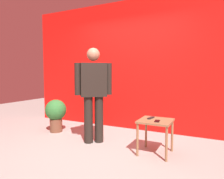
{
  "coord_description": "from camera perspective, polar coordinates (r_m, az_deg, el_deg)",
  "views": [
    {
      "loc": [
        1.72,
        -2.68,
        1.24
      ],
      "look_at": [
        0.09,
        0.55,
        0.95
      ],
      "focal_mm": 32.71,
      "sensor_mm": 36.0,
      "label": 1
    }
  ],
  "objects": [
    {
      "name": "ground_plane",
      "position": [
        3.42,
        -5.78,
        -16.74
      ],
      "size": [
        12.0,
        12.0,
        0.0
      ],
      "primitive_type": "plane",
      "color": "#9E9991"
    },
    {
      "name": "back_wall_red",
      "position": [
        4.6,
        4.8,
        6.67
      ],
      "size": [
        5.04,
        0.12,
        2.83
      ],
      "primitive_type": "cube",
      "color": "red",
      "rests_on": "ground_plane"
    },
    {
      "name": "standing_person",
      "position": [
        3.62,
        -5.18,
        -0.18
      ],
      "size": [
        0.59,
        0.5,
        1.68
      ],
      "color": "black",
      "rests_on": "ground_plane"
    },
    {
      "name": "side_table",
      "position": [
        3.24,
        12.07,
        -9.78
      ],
      "size": [
        0.49,
        0.49,
        0.53
      ],
      "color": "olive",
      "rests_on": "ground_plane"
    },
    {
      "name": "cell_phone",
      "position": [
        3.13,
        12.51,
        -8.58
      ],
      "size": [
        0.09,
        0.15,
        0.01
      ],
      "primitive_type": "cube",
      "rotation": [
        0.0,
        0.0,
        0.11
      ],
      "color": "black",
      "rests_on": "side_table"
    },
    {
      "name": "tv_remote",
      "position": [
        3.3,
        10.81,
        -7.79
      ],
      "size": [
        0.08,
        0.18,
        0.02
      ],
      "primitive_type": "cube",
      "rotation": [
        0.0,
        0.0,
        -0.2
      ],
      "color": "black",
      "rests_on": "side_table"
    },
    {
      "name": "potted_plant",
      "position": [
        4.51,
        -15.42,
        -6.27
      ],
      "size": [
        0.44,
        0.44,
        0.69
      ],
      "color": "brown",
      "rests_on": "ground_plane"
    }
  ]
}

